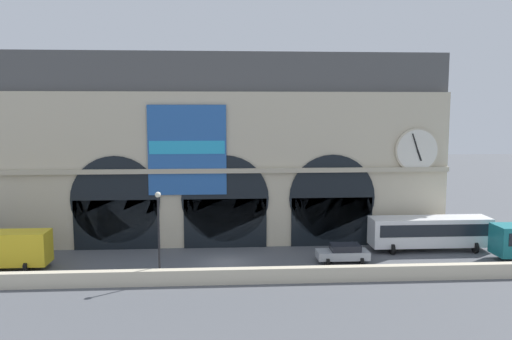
% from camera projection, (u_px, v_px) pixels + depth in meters
% --- Properties ---
extents(ground_plane, '(200.00, 200.00, 0.00)m').
position_uv_depth(ground_plane, '(226.00, 263.00, 43.52)').
color(ground_plane, '#54565B').
extents(quay_parapet_wall, '(90.00, 0.70, 1.16)m').
position_uv_depth(quay_parapet_wall, '(226.00, 276.00, 38.33)').
color(quay_parapet_wall, beige).
rests_on(quay_parapet_wall, ground).
extents(station_building, '(42.50, 5.88, 18.29)m').
position_uv_depth(station_building, '(225.00, 151.00, 50.13)').
color(station_building, beige).
rests_on(station_building, ground).
extents(box_truck_west, '(7.50, 2.91, 3.12)m').
position_uv_depth(box_truck_west, '(3.00, 249.00, 41.66)').
color(box_truck_west, black).
rests_on(box_truck_west, ground).
extents(car_mideast, '(4.40, 2.22, 1.55)m').
position_uv_depth(car_mideast, '(343.00, 253.00, 43.73)').
color(car_mideast, '#ADB2B7').
rests_on(car_mideast, ground).
extents(bus_east, '(11.00, 3.25, 3.10)m').
position_uv_depth(bus_east, '(430.00, 231.00, 47.21)').
color(bus_east, white).
rests_on(bus_east, ground).
extents(street_lamp_quayside, '(0.44, 0.44, 6.90)m').
position_uv_depth(street_lamp_quayside, '(159.00, 225.00, 38.34)').
color(street_lamp_quayside, black).
rests_on(street_lamp_quayside, ground).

